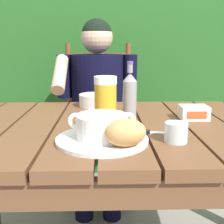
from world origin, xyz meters
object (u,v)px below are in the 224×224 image
chair_near_diner (98,123)px  bread_roll (125,133)px  soup_bowl (102,126)px  water_glass_small (176,132)px  beer_glass (105,100)px  table_knife (149,132)px  beer_bottle (130,95)px  person_eating (97,101)px  serving_plate (102,139)px  butter_tub (194,113)px  diner_bowl (96,100)px

chair_near_diner → bread_roll: 1.19m
soup_bowl → water_glass_small: bearing=-2.7°
bread_roll → water_glass_small: size_ratio=1.89×
beer_glass → table_knife: (0.15, -0.13, -0.09)m
soup_bowl → beer_bottle: bearing=69.1°
chair_near_diner → person_eating: bearing=-90.8°
bread_roll → soup_bowl: bearing=130.6°
person_eating → beer_glass: size_ratio=6.59×
serving_plate → soup_bowl: bearing=-90.0°
chair_near_diner → beer_bottle: (0.15, -0.78, 0.34)m
serving_plate → soup_bowl: size_ratio=1.37×
person_eating → chair_near_diner: bearing=89.2°
water_glass_small → table_knife: water_glass_small is taller
beer_bottle → butter_tub: 0.27m
beer_bottle → butter_tub: size_ratio=2.09×
beer_bottle → soup_bowl: bearing=-110.9°
soup_bowl → beer_glass: (0.01, 0.21, 0.04)m
table_knife → soup_bowl: bearing=-154.0°
water_glass_small → butter_tub: bearing=62.9°
water_glass_small → serving_plate: bearing=177.3°
table_knife → diner_bowl: size_ratio=0.97×
soup_bowl → butter_tub: size_ratio=1.90×
serving_plate → bread_roll: size_ratio=2.13×
chair_near_diner → beer_glass: size_ratio=5.81×
serving_plate → beer_bottle: beer_bottle is taller
bread_roll → butter_tub: (0.30, 0.34, -0.02)m
water_glass_small → table_knife: size_ratio=0.46×
soup_bowl → person_eating: bearing=92.5°
table_knife → serving_plate: bearing=-154.0°
beer_glass → beer_bottle: bearing=39.0°
butter_tub → person_eating: bearing=123.8°
person_eating → serving_plate: 0.87m
serving_plate → beer_glass: 0.23m
soup_bowl → bread_roll: (0.07, -0.08, 0.00)m
water_glass_small → table_knife: 0.12m
beer_glass → table_knife: bearing=-41.5°
diner_bowl → beer_bottle: bearing=-57.9°
beer_glass → serving_plate: bearing=-93.3°
serving_plate → diner_bowl: diner_bowl is taller
table_knife → diner_bowl: bearing=113.8°
serving_plate → bread_roll: bread_roll is taller
soup_bowl → bread_roll: bearing=-49.4°
chair_near_diner → butter_tub: (0.40, -0.81, 0.27)m
soup_bowl → water_glass_small: soup_bowl is taller
chair_near_diner → bread_roll: bearing=-85.0°
bread_roll → table_knife: bearing=58.4°
soup_bowl → beer_bottle: (0.11, 0.29, 0.05)m
beer_glass → butter_tub: (0.36, 0.05, -0.06)m
soup_bowl → diner_bowl: soup_bowl is taller
chair_near_diner → table_knife: (0.20, -0.99, 0.24)m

